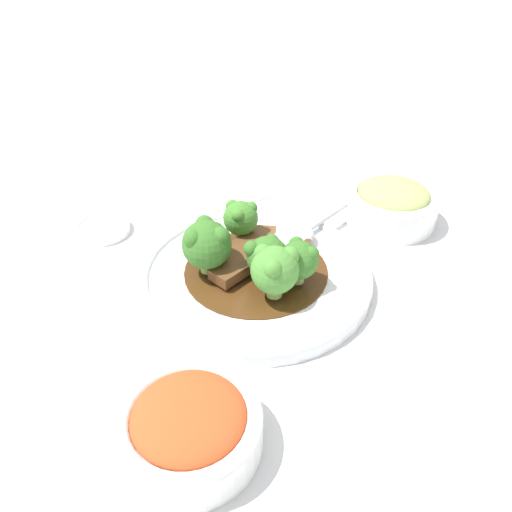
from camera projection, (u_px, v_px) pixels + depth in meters
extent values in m
plane|color=silver|center=(256.00, 281.00, 0.55)|extent=(4.00, 4.00, 0.00)
cylinder|color=white|center=(256.00, 276.00, 0.54)|extent=(0.25, 0.25, 0.01)
torus|color=white|center=(256.00, 271.00, 0.54)|extent=(0.25, 0.25, 0.01)
cylinder|color=#4C2D14|center=(256.00, 270.00, 0.54)|extent=(0.16, 0.16, 0.00)
cube|color=brown|center=(236.00, 268.00, 0.53)|extent=(0.06, 0.03, 0.01)
cube|color=brown|center=(262.00, 240.00, 0.57)|extent=(0.06, 0.06, 0.01)
cube|color=#56331E|center=(293.00, 259.00, 0.54)|extent=(0.07, 0.06, 0.01)
cube|color=brown|center=(240.00, 249.00, 0.55)|extent=(0.06, 0.03, 0.01)
cylinder|color=#7FA84C|center=(298.00, 276.00, 0.51)|extent=(0.01, 0.01, 0.01)
sphere|color=#387028|center=(299.00, 260.00, 0.50)|extent=(0.04, 0.04, 0.04)
sphere|color=#387028|center=(290.00, 256.00, 0.49)|extent=(0.02, 0.02, 0.02)
sphere|color=#387028|center=(312.00, 254.00, 0.49)|extent=(0.02, 0.02, 0.02)
sphere|color=#387028|center=(297.00, 244.00, 0.50)|extent=(0.02, 0.02, 0.02)
cylinder|color=#7FA84C|center=(241.00, 234.00, 0.58)|extent=(0.01, 0.01, 0.01)
sphere|color=#427F2D|center=(241.00, 218.00, 0.56)|extent=(0.04, 0.04, 0.04)
sphere|color=#427F2D|center=(238.00, 216.00, 0.55)|extent=(0.02, 0.02, 0.02)
sphere|color=#427F2D|center=(251.00, 208.00, 0.56)|extent=(0.02, 0.02, 0.02)
sphere|color=#427F2D|center=(232.00, 206.00, 0.56)|extent=(0.02, 0.02, 0.02)
cylinder|color=#7FA84C|center=(209.00, 253.00, 0.55)|extent=(0.01, 0.01, 0.01)
sphere|color=#387028|center=(208.00, 241.00, 0.54)|extent=(0.03, 0.03, 0.03)
sphere|color=#387028|center=(212.00, 239.00, 0.53)|extent=(0.01, 0.01, 0.01)
sphere|color=#387028|center=(214.00, 229.00, 0.54)|extent=(0.01, 0.01, 0.01)
sphere|color=#387028|center=(198.00, 234.00, 0.54)|extent=(0.01, 0.01, 0.01)
cylinder|color=#8EB756|center=(208.00, 265.00, 0.53)|extent=(0.02, 0.02, 0.01)
sphere|color=#387028|center=(207.00, 245.00, 0.51)|extent=(0.05, 0.05, 0.05)
sphere|color=#387028|center=(220.00, 236.00, 0.50)|extent=(0.02, 0.02, 0.02)
sphere|color=#387028|center=(205.00, 225.00, 0.52)|extent=(0.02, 0.02, 0.02)
sphere|color=#387028|center=(193.00, 239.00, 0.50)|extent=(0.02, 0.02, 0.02)
cylinder|color=#7FA84C|center=(274.00, 289.00, 0.50)|extent=(0.02, 0.02, 0.01)
sphere|color=#4C8E38|center=(275.00, 270.00, 0.48)|extent=(0.05, 0.05, 0.05)
sphere|color=#4C8E38|center=(290.00, 256.00, 0.48)|extent=(0.02, 0.02, 0.02)
sphere|color=#4C8E38|center=(263.00, 253.00, 0.48)|extent=(0.02, 0.02, 0.02)
sphere|color=#4C8E38|center=(273.00, 268.00, 0.46)|extent=(0.02, 0.02, 0.02)
cylinder|color=#7FA84C|center=(265.00, 274.00, 0.52)|extent=(0.01, 0.01, 0.01)
sphere|color=#387028|center=(265.00, 258.00, 0.51)|extent=(0.04, 0.04, 0.04)
sphere|color=#387028|center=(271.00, 242.00, 0.51)|extent=(0.02, 0.02, 0.02)
sphere|color=#387028|center=(251.00, 249.00, 0.50)|extent=(0.02, 0.02, 0.02)
sphere|color=#387028|center=(272.00, 255.00, 0.49)|extent=(0.02, 0.02, 0.02)
ellipsoid|color=#B7B7BC|center=(293.00, 238.00, 0.57)|extent=(0.07, 0.05, 0.01)
cylinder|color=#B7B7BC|center=(341.00, 208.00, 0.63)|extent=(0.14, 0.03, 0.01)
cylinder|color=white|center=(192.00, 442.00, 0.38)|extent=(0.06, 0.06, 0.01)
cylinder|color=white|center=(190.00, 431.00, 0.38)|extent=(0.11, 0.11, 0.03)
torus|color=white|center=(189.00, 418.00, 0.37)|extent=(0.11, 0.11, 0.01)
ellipsoid|color=#D14C23|center=(188.00, 416.00, 0.37)|extent=(0.09, 0.09, 0.02)
cylinder|color=white|center=(389.00, 219.00, 0.65)|extent=(0.06, 0.06, 0.01)
cylinder|color=white|center=(391.00, 209.00, 0.64)|extent=(0.11, 0.11, 0.04)
torus|color=white|center=(394.00, 195.00, 0.63)|extent=(0.11, 0.11, 0.01)
ellipsoid|color=#A3B266|center=(394.00, 194.00, 0.62)|extent=(0.09, 0.09, 0.03)
cylinder|color=white|center=(103.00, 229.00, 0.62)|extent=(0.07, 0.07, 0.01)
torus|color=white|center=(102.00, 226.00, 0.62)|extent=(0.07, 0.07, 0.01)
cube|color=silver|center=(214.00, 192.00, 0.71)|extent=(0.14, 0.12, 0.01)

